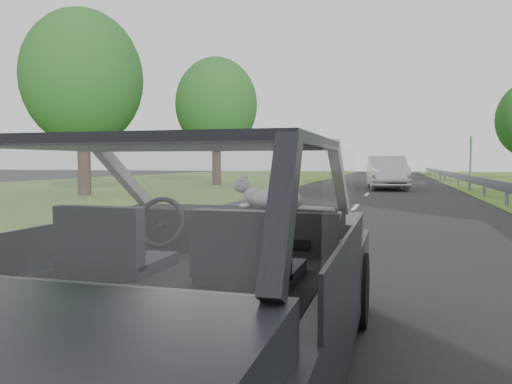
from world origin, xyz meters
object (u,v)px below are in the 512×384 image
Objects in this scene: subject_car at (197,263)px; highway_sign at (471,161)px; cat at (273,198)px; other_car at (387,172)px.

highway_sign is at bearing 79.34° from subject_car.
cat is at bearing 63.72° from subject_car.
other_car reaches higher than cat.
highway_sign is at bearing 89.04° from cat.
subject_car is at bearing -106.99° from cat.
subject_car is at bearing -97.83° from other_car.
cat is (0.31, 0.63, 0.35)m from subject_car.
subject_car is 1.45× the size of highway_sign.
subject_car is 7.44× the size of cat.
other_car is at bearing -126.04° from highway_sign.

